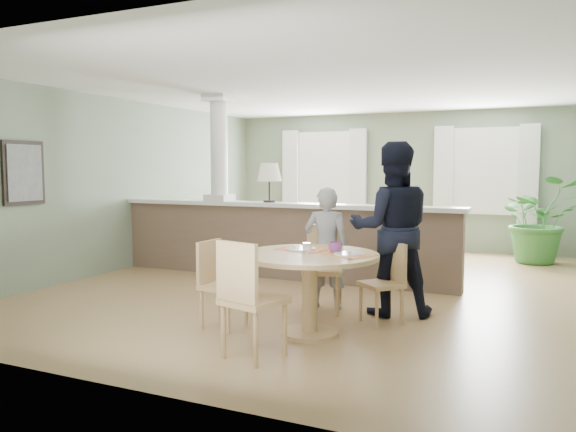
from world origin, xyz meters
The scene contains 12 objects.
ground centered at (0.00, 0.00, 0.00)m, with size 8.00×8.00×0.00m, color #A88358.
room_shell centered at (-0.03, 0.63, 1.81)m, with size 7.02×8.02×2.71m.
pony_wall centered at (-0.99, 0.20, 0.71)m, with size 5.32×0.38×2.70m.
sofa centered at (-0.80, 1.64, 0.41)m, with size 2.82×1.10×0.82m, color #947851.
houseplant centered at (2.56, 3.20, 0.74)m, with size 1.33×1.15×1.47m, color #2F6A2A.
dining_table centered at (0.58, -2.22, 0.64)m, with size 1.32×1.32×0.90m.
chair_far_boy centered at (0.35, -1.26, 0.53)m, with size 0.53×0.53×0.96m.
chair_far_man centered at (1.13, -1.46, 0.46)m, with size 0.53×0.53×0.84m.
chair_near centered at (0.36, -3.08, 0.56)m, with size 0.56×0.56×1.02m.
chair_side centered at (-0.38, -2.34, 0.49)m, with size 0.43×0.43×0.88m.
child_person centered at (0.35, -1.18, 0.70)m, with size 0.51×0.34×1.40m, color gray.
man_person centered at (1.09, -1.13, 0.95)m, with size 0.92×0.72×1.90m, color black.
Camera 1 is at (2.57, -7.15, 1.62)m, focal length 35.00 mm.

